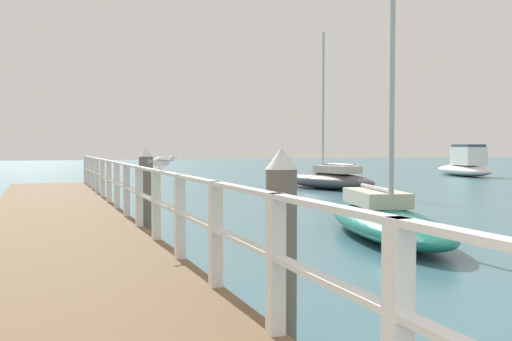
# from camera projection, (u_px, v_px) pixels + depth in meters

# --- Properties ---
(pier_deck) EXTENTS (2.75, 23.91, 0.37)m
(pier_deck) POSITION_uv_depth(u_px,v_px,m) (59.00, 229.00, 11.43)
(pier_deck) COLOR brown
(pier_deck) RESTS_ON ground_plane
(pier_railing) EXTENTS (0.12, 22.43, 1.06)m
(pier_railing) POSITION_uv_depth(u_px,v_px,m) (126.00, 184.00, 11.85)
(pier_railing) COLOR white
(pier_railing) RESTS_ON pier_deck
(dock_piling_near) EXTENTS (0.29, 0.29, 1.78)m
(dock_piling_near) POSITION_uv_depth(u_px,v_px,m) (281.00, 245.00, 5.26)
(dock_piling_near) COLOR #6B6056
(dock_piling_near) RESTS_ON ground_plane
(dock_piling_far) EXTENTS (0.29, 0.29, 1.78)m
(dock_piling_far) POSITION_uv_depth(u_px,v_px,m) (146.00, 190.00, 11.90)
(dock_piling_far) COLOR #6B6056
(dock_piling_far) RESTS_ON ground_plane
(seagull_foreground) EXTENTS (0.46, 0.25, 0.21)m
(seagull_foreground) POSITION_uv_depth(u_px,v_px,m) (162.00, 161.00, 8.44)
(seagull_foreground) COLOR white
(seagull_foreground) RESTS_ON pier_railing
(boat_0) EXTENTS (2.99, 5.68, 6.61)m
(boat_0) POSITION_uv_depth(u_px,v_px,m) (328.00, 179.00, 24.81)
(boat_0) COLOR #4C4C51
(boat_0) RESTS_ON ground_plane
(boat_3) EXTENTS (2.89, 5.72, 6.97)m
(boat_3) POSITION_uv_depth(u_px,v_px,m) (385.00, 219.00, 11.47)
(boat_3) COLOR #197266
(boat_3) RESTS_ON ground_plane
(boat_4) EXTENTS (3.27, 6.25, 1.91)m
(boat_4) POSITION_uv_depth(u_px,v_px,m) (465.00, 166.00, 35.47)
(boat_4) COLOR white
(boat_4) RESTS_ON ground_plane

